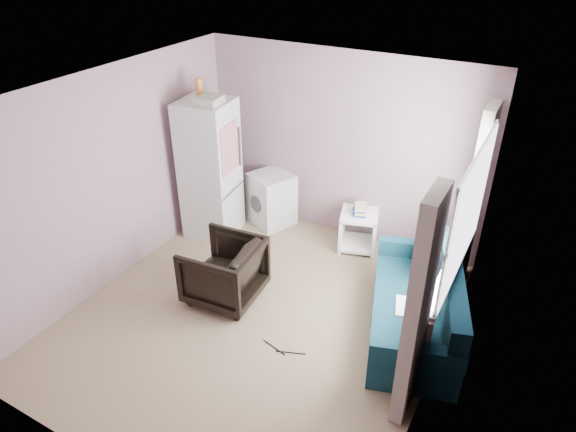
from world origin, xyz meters
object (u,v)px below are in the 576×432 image
object	(u,v)px
armchair	(224,268)
washing_machine	(272,198)
sofa	(419,310)
fridge	(210,169)
side_table	(359,228)

from	to	relation	value
armchair	washing_machine	distance (m)	1.76
armchair	sofa	xyz separation A→B (m)	(2.12, 0.49, -0.10)
washing_machine	sofa	distance (m)	2.79
armchair	washing_machine	xyz separation A→B (m)	(-0.39, 1.72, -0.01)
armchair	sofa	distance (m)	2.18
fridge	side_table	world-z (taller)	fridge
side_table	armchair	bearing A→B (deg)	-119.22
armchair	washing_machine	size ratio (longest dim) A/B	1.07
fridge	side_table	size ratio (longest dim) A/B	3.30
side_table	sofa	xyz separation A→B (m)	(1.17, -1.21, -0.00)
sofa	armchair	bearing A→B (deg)	175.75
washing_machine	fridge	bearing A→B (deg)	-110.77
armchair	side_table	xyz separation A→B (m)	(0.95, 1.70, -0.10)
fridge	sofa	bearing A→B (deg)	-19.64
washing_machine	sofa	xyz separation A→B (m)	(2.50, -1.23, -0.09)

